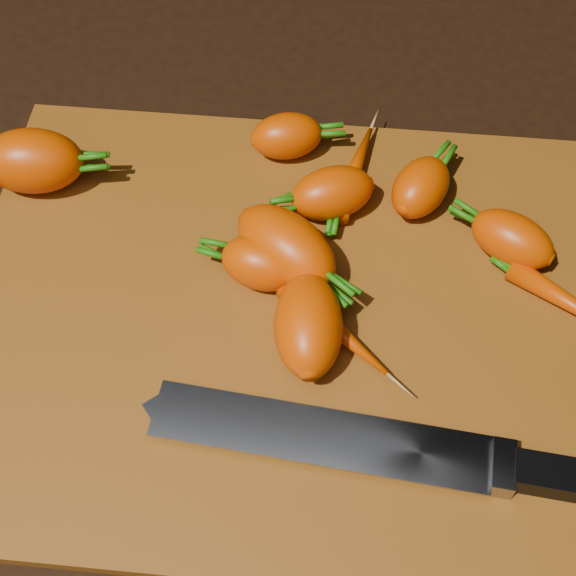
{
  "coord_description": "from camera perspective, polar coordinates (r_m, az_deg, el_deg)",
  "views": [
    {
      "loc": [
        0.03,
        -0.32,
        0.53
      ],
      "look_at": [
        0.0,
        0.01,
        0.03
      ],
      "focal_mm": 50.0,
      "sensor_mm": 36.0,
      "label": 1
    }
  ],
  "objects": [
    {
      "name": "carrot_7",
      "position": [
        0.68,
        4.71,
        8.27
      ],
      "size": [
        0.05,
        0.11,
        0.02
      ],
      "primitive_type": "ellipsoid",
      "rotation": [
        0.0,
        0.0,
        1.33
      ],
      "color": "#E74500",
      "rests_on": "cutting_board"
    },
    {
      "name": "carrot_9",
      "position": [
        0.61,
        1.13,
        0.5
      ],
      "size": [
        0.06,
        0.09,
        0.02
      ],
      "primitive_type": "ellipsoid",
      "rotation": [
        0.0,
        0.0,
        2.01
      ],
      "color": "#E74500",
      "rests_on": "cutting_board"
    },
    {
      "name": "carrot_1",
      "position": [
        0.61,
        -1.96,
        1.78
      ],
      "size": [
        0.07,
        0.06,
        0.04
      ],
      "primitive_type": "ellipsoid",
      "rotation": [
        0.0,
        0.0,
        2.9
      ],
      "color": "#E74500",
      "rests_on": "cutting_board"
    },
    {
      "name": "cutting_board",
      "position": [
        0.61,
        -0.09,
        -2.01
      ],
      "size": [
        0.5,
        0.4,
        0.01
      ],
      "primitive_type": "cube",
      "color": "brown",
      "rests_on": "ground"
    },
    {
      "name": "knife",
      "position": [
        0.55,
        4.67,
        -10.85
      ],
      "size": [
        0.38,
        0.07,
        0.02
      ],
      "rotation": [
        0.0,
        0.0,
        -0.09
      ],
      "color": "gray",
      "rests_on": "cutting_board"
    },
    {
      "name": "carrot_10",
      "position": [
        0.59,
        3.37,
        -2.91
      ],
      "size": [
        0.09,
        0.08,
        0.02
      ],
      "primitive_type": "ellipsoid",
      "rotation": [
        0.0,
        0.0,
        5.57
      ],
      "color": "#E74500",
      "rests_on": "cutting_board"
    },
    {
      "name": "carrot_8",
      "position": [
        0.64,
        19.8,
        -1.28
      ],
      "size": [
        0.1,
        0.08,
        0.02
      ],
      "primitive_type": "ellipsoid",
      "rotation": [
        0.0,
        0.0,
        -0.59
      ],
      "color": "#E74500",
      "rests_on": "cutting_board"
    },
    {
      "name": "carrot_6",
      "position": [
        0.65,
        15.66,
        3.37
      ],
      "size": [
        0.08,
        0.07,
        0.04
      ],
      "primitive_type": "ellipsoid",
      "rotation": [
        0.0,
        0.0,
        2.6
      ],
      "color": "#E74500",
      "rests_on": "cutting_board"
    },
    {
      "name": "carrot_4",
      "position": [
        0.65,
        3.16,
        6.76
      ],
      "size": [
        0.08,
        0.07,
        0.04
      ],
      "primitive_type": "ellipsoid",
      "rotation": [
        0.0,
        0.0,
        3.54
      ],
      "color": "#E74500",
      "rests_on": "cutting_board"
    },
    {
      "name": "carrot_5",
      "position": [
        0.69,
        -0.08,
        10.75
      ],
      "size": [
        0.07,
        0.05,
        0.04
      ],
      "primitive_type": "ellipsoid",
      "rotation": [
        0.0,
        0.0,
        0.25
      ],
      "color": "#E74500",
      "rests_on": "cutting_board"
    },
    {
      "name": "carrot_11",
      "position": [
        0.66,
        9.41,
        7.07
      ],
      "size": [
        0.07,
        0.07,
        0.04
      ],
      "primitive_type": "ellipsoid",
      "rotation": [
        0.0,
        0.0,
        1.08
      ],
      "color": "#E74500",
      "rests_on": "cutting_board"
    },
    {
      "name": "carrot_2",
      "position": [
        0.61,
        -0.14,
        2.93
      ],
      "size": [
        0.1,
        0.1,
        0.05
      ],
      "primitive_type": "ellipsoid",
      "rotation": [
        0.0,
        0.0,
        -0.67
      ],
      "color": "#E74500",
      "rests_on": "cutting_board"
    },
    {
      "name": "ground",
      "position": [
        0.62,
        -0.09,
        -2.54
      ],
      "size": [
        2.0,
        2.0,
        0.01
      ],
      "primitive_type": "cube",
      "color": "black"
    },
    {
      "name": "carrot_3",
      "position": [
        0.57,
        1.46,
        -2.66
      ],
      "size": [
        0.06,
        0.09,
        0.05
      ],
      "primitive_type": "ellipsoid",
      "rotation": [
        0.0,
        0.0,
        1.67
      ],
      "color": "#E74500",
      "rests_on": "cutting_board"
    },
    {
      "name": "carrot_0",
      "position": [
        0.7,
        -17.74,
        8.6
      ],
      "size": [
        0.09,
        0.06,
        0.05
      ],
      "primitive_type": "ellipsoid",
      "rotation": [
        0.0,
        0.0,
        0.09
      ],
      "color": "#E74500",
      "rests_on": "cutting_board"
    }
  ]
}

